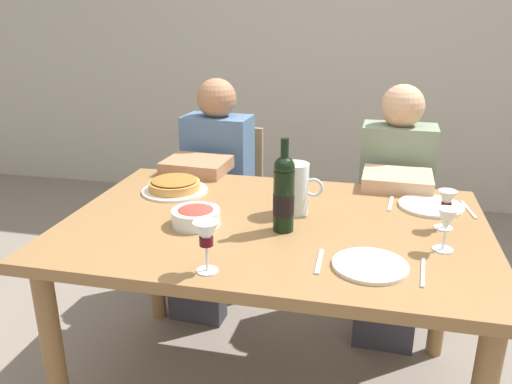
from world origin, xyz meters
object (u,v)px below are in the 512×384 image
at_px(salad_bowl, 196,216).
at_px(dinner_plate_right_setting, 431,206).
at_px(baked_tart, 175,185).
at_px(diner_right, 394,205).
at_px(wine_bottle, 284,194).
at_px(chair_left, 226,196).
at_px(wine_glass_right_diner, 447,202).
at_px(wine_glass_centre, 447,221).
at_px(dinner_plate_left_setting, 370,265).
at_px(water_pitcher, 295,191).
at_px(dining_table, 274,245).
at_px(wine_glass_left_diner, 206,236).
at_px(diner_left, 211,189).
at_px(chair_right, 392,210).

distance_m(salad_bowl, dinner_plate_right_setting, 0.90).
xyz_separation_m(baked_tart, salad_bowl, (0.20, -0.31, 0.01)).
bearing_deg(diner_right, wine_bottle, 62.78).
bearing_deg(baked_tart, salad_bowl, -56.85).
distance_m(salad_bowl, chair_left, 1.06).
bearing_deg(wine_glass_right_diner, wine_glass_centre, -96.60).
height_order(salad_bowl, diner_right, diner_right).
relative_size(dinner_plate_left_setting, dinner_plate_right_setting, 0.92).
relative_size(water_pitcher, baked_tart, 0.70).
relative_size(dining_table, baked_tart, 5.51).
height_order(dining_table, wine_glass_centre, wine_glass_centre).
relative_size(wine_glass_left_diner, wine_glass_centre, 1.11).
relative_size(dining_table, diner_right, 1.29).
bearing_deg(wine_glass_centre, wine_glass_left_diner, -156.37).
bearing_deg(dinner_plate_right_setting, diner_left, 158.57).
distance_m(salad_bowl, diner_right, 1.05).
xyz_separation_m(wine_glass_right_diner, diner_left, (-1.04, 0.60, -0.24)).
height_order(dining_table, salad_bowl, salad_bowl).
relative_size(wine_bottle, salad_bowl, 1.90).
xyz_separation_m(salad_bowl, diner_left, (-0.19, 0.76, -0.18)).
xyz_separation_m(dining_table, chair_left, (-0.44, 0.91, -0.17)).
relative_size(dining_table, dinner_plate_right_setting, 6.16).
bearing_deg(salad_bowl, wine_glass_centre, -1.24).
xyz_separation_m(wine_glass_centre, chair_left, (-1.01, 1.02, -0.36)).
bearing_deg(chair_right, dinner_plate_left_setting, 86.45).
relative_size(wine_bottle, wine_glass_left_diner, 2.09).
bearing_deg(wine_glass_centre, salad_bowl, 178.76).
xyz_separation_m(wine_bottle, dinner_plate_right_setting, (0.52, 0.34, -0.13)).
distance_m(chair_left, chair_right, 0.90).
distance_m(dining_table, dinner_plate_left_setting, 0.45).
height_order(dining_table, chair_right, chair_right).
height_order(water_pitcher, chair_right, water_pitcher).
relative_size(salad_bowl, diner_left, 0.15).
xyz_separation_m(water_pitcher, chair_left, (-0.50, 0.81, -0.35)).
height_order(water_pitcher, diner_right, diner_right).
distance_m(dining_table, baked_tart, 0.53).
relative_size(baked_tart, dinner_plate_left_setting, 1.21).
height_order(wine_glass_centre, diner_left, diner_left).
height_order(wine_bottle, baked_tart, wine_bottle).
relative_size(salad_bowl, diner_right, 0.15).
bearing_deg(wine_bottle, dinner_plate_left_setting, -35.07).
xyz_separation_m(salad_bowl, wine_glass_centre, (0.83, -0.02, 0.06)).
bearing_deg(salad_bowl, wine_glass_right_diner, 10.77).
relative_size(wine_bottle, dinner_plate_left_setting, 1.45).
bearing_deg(diner_right, baked_tart, 27.32).
xyz_separation_m(salad_bowl, diner_right, (0.71, 0.75, -0.18)).
relative_size(salad_bowl, wine_glass_left_diner, 1.10).
relative_size(dining_table, chair_left, 1.72).
bearing_deg(chair_left, wine_glass_left_diner, 107.57).
xyz_separation_m(dinner_plate_left_setting, chair_right, (0.11, 1.17, -0.27)).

